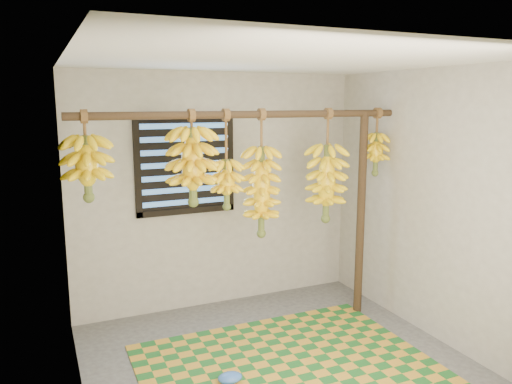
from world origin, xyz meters
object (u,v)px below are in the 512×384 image
plastic_bag (230,378)px  banana_bunch_a (87,168)px  banana_bunch_f (376,154)px  banana_bunch_d (261,192)px  banana_bunch_e (326,183)px  banana_bunch_c (227,184)px  support_post (361,216)px  banana_bunch_b (192,166)px  woven_mat (291,369)px

plastic_bag → banana_bunch_a: size_ratio=0.28×
plastic_bag → banana_bunch_f: (1.82, 0.72, 1.56)m
banana_bunch_a → banana_bunch_d: (1.46, 0.00, -0.29)m
plastic_bag → banana_bunch_e: bearing=29.8°
banana_bunch_c → banana_bunch_d: bearing=0.0°
support_post → banana_bunch_b: size_ratio=2.53×
banana_bunch_f → banana_bunch_a: bearing=-180.0°
banana_bunch_d → support_post: bearing=-0.0°
banana_bunch_c → banana_bunch_e: bearing=0.0°
banana_bunch_d → banana_bunch_f: same height
woven_mat → support_post: bearing=32.6°
woven_mat → banana_bunch_c: bearing=108.9°
support_post → banana_bunch_e: size_ratio=1.88×
support_post → banana_bunch_a: bearing=180.0°
support_post → woven_mat: support_post is taller
banana_bunch_b → banana_bunch_c: bearing=-0.0°
banana_bunch_a → banana_bunch_e: 2.15m
woven_mat → plastic_bag: (-0.51, 0.02, 0.04)m
plastic_bag → banana_bunch_e: banana_bunch_e is taller
support_post → banana_bunch_d: (-1.08, 0.00, 0.32)m
banana_bunch_a → banana_bunch_c: same height
support_post → banana_bunch_b: 1.81m
support_post → plastic_bag: (-1.67, -0.72, -0.95)m
support_post → banana_bunch_c: (-1.41, -0.00, 0.41)m
banana_bunch_f → support_post: bearing=-180.0°
woven_mat → banana_bunch_b: bearing=126.8°
banana_bunch_b → banana_bunch_d: size_ratio=0.70×
support_post → plastic_bag: bearing=-156.6°
banana_bunch_a → banana_bunch_b: (0.83, 0.00, -0.03)m
woven_mat → banana_bunch_b: 1.83m
plastic_bag → banana_bunch_b: banana_bunch_b is taller
banana_bunch_c → banana_bunch_d: same height
woven_mat → banana_bunch_b: (-0.55, 0.74, 1.58)m
woven_mat → banana_bunch_e: banana_bunch_e is taller
woven_mat → banana_bunch_c: size_ratio=2.68×
banana_bunch_c → banana_bunch_f: 1.57m
banana_bunch_d → banana_bunch_f: (1.23, 0.00, 0.29)m
banana_bunch_e → banana_bunch_a: bearing=180.0°
plastic_bag → banana_bunch_f: size_ratio=0.29×
support_post → banana_bunch_f: (0.15, 0.00, 0.61)m
support_post → banana_bunch_b: bearing=180.0°
woven_mat → plastic_bag: size_ratio=12.08×
plastic_bag → banana_bunch_b: size_ratio=0.24×
woven_mat → banana_bunch_a: 2.25m
plastic_bag → banana_bunch_d: bearing=50.9°
banana_bunch_b → banana_bunch_e: bearing=-0.0°
banana_bunch_c → banana_bunch_e: (1.00, 0.00, -0.06)m
banana_bunch_b → woven_mat: bearing=-53.2°
woven_mat → banana_bunch_e: bearing=44.5°
plastic_bag → banana_bunch_c: size_ratio=0.22×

